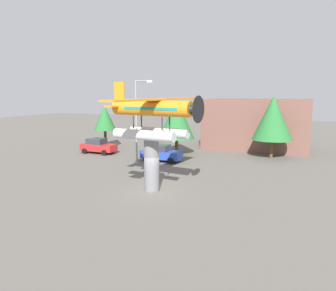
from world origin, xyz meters
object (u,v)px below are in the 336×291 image
Objects in this scene: car_near_red at (98,146)px; tree_east at (177,119)px; display_pedestal at (152,165)px; floatplane_monument at (153,115)px; streetlight_primary at (138,117)px; storefront_building at (257,124)px; tree_west at (105,118)px; tree_center_back at (273,118)px; car_mid_blue at (161,153)px.

tree_east is (8.70, 3.06, 3.25)m from car_near_red.
display_pedestal is 0.37× the size of floatplane_monument.
streetlight_primary is (-5.04, 7.12, -0.75)m from floatplane_monument.
tree_east is at bearing -134.37° from storefront_building.
tree_east is (-3.63, 13.97, 2.21)m from display_pedestal.
streetlight_primary reaches higher than tree_west.
streetlight_primary reaches higher than floatplane_monument.
storefront_building is at bearing 86.53° from floatplane_monument.
floatplane_monument is 14.55m from tree_east.
tree_center_back is at bearing 67.33° from display_pedestal.
floatplane_monument reaches higher than storefront_building.
tree_west reaches higher than car_mid_blue.
car_mid_blue is at bearing 110.68° from display_pedestal.
storefront_building is 1.97× the size of tree_east.
car_near_red is 5.38m from tree_west.
tree_west is at bearing -159.25° from storefront_building.
car_mid_blue is at bearing -122.46° from storefront_building.
tree_east is at bearing 112.11° from floatplane_monument.
car_near_red is at bearing -67.12° from tree_west.
floatplane_monument is at bearing -68.69° from car_mid_blue.
floatplane_monument is 1.63× the size of tree_east.
tree_west is at bearing 140.37° from floatplane_monument.
floatplane_monument is 17.32m from tree_center_back.
tree_east is (10.45, -1.09, 0.32)m from tree_west.
tree_east is at bearing 19.41° from car_near_red.
tree_west reaches higher than car_near_red.
tree_center_back is at bearing 14.94° from car_near_red.
tree_east is at bearing 89.91° from car_mid_blue.
tree_center_back reaches higher than storefront_building.
tree_center_back reaches higher than car_near_red.
display_pedestal is at bearing -55.34° from streetlight_primary.
tree_center_back is at bearing 2.51° from tree_west.
tree_west is (-14.21, 15.08, -1.70)m from floatplane_monument.
car_near_red is at bearing 171.72° from car_mid_blue.
streetlight_primary is (7.41, -3.80, 3.88)m from car_near_red.
tree_west is (-10.45, 5.42, 2.93)m from car_mid_blue.
display_pedestal is at bearing -41.50° from car_near_red.
floatplane_monument is at bearing -41.24° from car_near_red.
streetlight_primary is at bearing -27.13° from car_near_red.
tree_east reaches higher than tree_west.
car_near_red is at bearing 145.82° from floatplane_monument.
car_near_red is 19.98m from tree_center_back.
tree_east is at bearing -5.97° from tree_west.
streetlight_primary is 1.52× the size of tree_west.
car_near_red is at bearing -165.06° from tree_center_back.
tree_west is at bearing 139.05° from streetlight_primary.
floatplane_monument is (0.13, -0.02, 3.59)m from display_pedestal.
display_pedestal is 16.49m from car_near_red.
tree_center_back is (20.76, 0.91, 0.58)m from tree_west.
streetlight_primary reaches higher than car_mid_blue.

